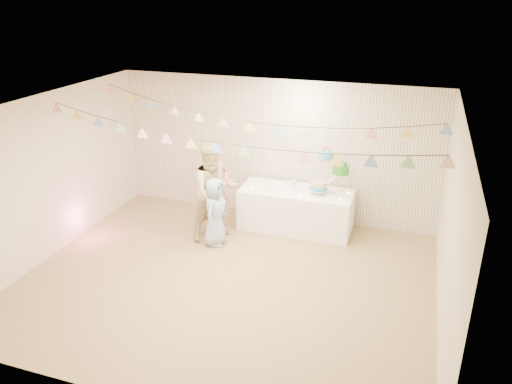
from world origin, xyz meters
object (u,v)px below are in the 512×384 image
(cake_stand, at_px, (329,172))
(table, at_px, (296,210))
(person_adult_a, at_px, (216,189))
(person_child, at_px, (215,212))
(person_adult_b, at_px, (214,192))

(cake_stand, bearing_deg, table, -174.81)
(person_adult_a, bearing_deg, person_child, -139.15)
(cake_stand, xyz_separation_m, person_child, (-1.70, -1.03, -0.55))
(person_adult_b, bearing_deg, cake_stand, -25.69)
(cake_stand, distance_m, person_adult_b, 1.99)
(person_child, bearing_deg, person_adult_b, 23.93)
(cake_stand, distance_m, person_child, 2.06)
(person_adult_a, bearing_deg, person_adult_b, -143.52)
(table, height_order, person_adult_b, person_adult_b)
(table, distance_m, cake_stand, 0.95)
(person_adult_a, xyz_separation_m, person_adult_b, (0.05, -0.19, 0.03))
(cake_stand, height_order, person_child, cake_stand)
(person_adult_a, distance_m, person_adult_b, 0.20)
(person_adult_a, bearing_deg, cake_stand, -50.80)
(person_adult_a, relative_size, person_adult_b, 0.96)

